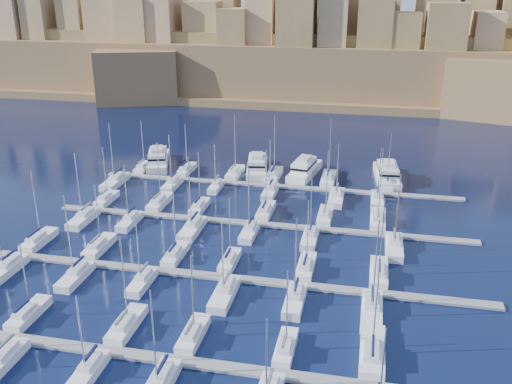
% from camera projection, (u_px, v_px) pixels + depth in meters
% --- Properties ---
extents(ground, '(600.00, 600.00, 0.00)m').
position_uv_depth(ground, '(246.00, 247.00, 103.63)').
color(ground, black).
rests_on(ground, ground).
extents(pontoon_near, '(84.00, 2.00, 0.40)m').
position_uv_depth(pontoon_near, '(187.00, 362.00, 72.49)').
color(pontoon_near, slate).
rests_on(pontoon_near, ground).
extents(pontoon_mid_near, '(84.00, 2.00, 0.40)m').
position_uv_depth(pontoon_mid_near, '(230.00, 278.00, 92.59)').
color(pontoon_mid_near, slate).
rests_on(pontoon_mid_near, ground).
extents(pontoon_mid_far, '(84.00, 2.00, 0.40)m').
position_uv_depth(pontoon_mid_far, '(257.00, 224.00, 112.70)').
color(pontoon_mid_far, slate).
rests_on(pontoon_mid_far, ground).
extents(pontoon_far, '(84.00, 2.00, 0.40)m').
position_uv_depth(pontoon_far, '(276.00, 186.00, 132.81)').
color(pontoon_far, slate).
rests_on(pontoon_far, ground).
extents(sailboat_1, '(2.56, 8.52, 11.89)m').
position_uv_depth(sailboat_1, '(28.00, 314.00, 81.92)').
color(sailboat_1, white).
rests_on(sailboat_1, ground).
extents(sailboat_2, '(2.72, 9.05, 14.35)m').
position_uv_depth(sailboat_2, '(126.00, 325.00, 79.27)').
color(sailboat_2, white).
rests_on(sailboat_2, ground).
extents(sailboat_3, '(2.56, 8.55, 12.72)m').
position_uv_depth(sailboat_3, '(193.00, 334.00, 77.18)').
color(sailboat_3, white).
rests_on(sailboat_3, ground).
extents(sailboat_4, '(2.36, 7.85, 12.11)m').
position_uv_depth(sailboat_4, '(286.00, 348.00, 74.42)').
color(sailboat_4, white).
rests_on(sailboat_4, ground).
extents(sailboat_5, '(3.18, 10.60, 13.87)m').
position_uv_depth(sailboat_5, '(372.00, 352.00, 73.50)').
color(sailboat_5, white).
rests_on(sailboat_5, ground).
extents(sailboat_7, '(2.67, 8.91, 15.71)m').
position_uv_depth(sailboat_7, '(1.00, 361.00, 71.76)').
color(sailboat_7, white).
rests_on(sailboat_7, ground).
extents(sailboat_8, '(2.41, 8.02, 12.04)m').
position_uv_depth(sailboat_8, '(88.00, 372.00, 69.95)').
color(sailboat_8, white).
rests_on(sailboat_8, ground).
extents(sailboat_12, '(2.73, 9.10, 14.32)m').
position_uv_depth(sailboat_12, '(39.00, 240.00, 104.58)').
color(sailboat_12, white).
rests_on(sailboat_12, ground).
extents(sailboat_13, '(2.72, 9.05, 12.52)m').
position_uv_depth(sailboat_13, '(99.00, 246.00, 102.25)').
color(sailboat_13, white).
rests_on(sailboat_13, ground).
extents(sailboat_14, '(2.55, 8.52, 14.53)m').
position_uv_depth(sailboat_14, '(175.00, 254.00, 99.24)').
color(sailboat_14, white).
rests_on(sailboat_14, ground).
extents(sailboat_15, '(2.39, 7.97, 12.27)m').
position_uv_depth(sailboat_15, '(230.00, 261.00, 97.11)').
color(sailboat_15, white).
rests_on(sailboat_15, ground).
extents(sailboat_16, '(2.66, 8.88, 12.80)m').
position_uv_depth(sailboat_16, '(306.00, 267.00, 95.01)').
color(sailboat_16, white).
rests_on(sailboat_16, ground).
extents(sailboat_17, '(2.90, 9.65, 14.01)m').
position_uv_depth(sailboat_17, '(379.00, 273.00, 93.06)').
color(sailboat_17, white).
rests_on(sailboat_17, ground).
extents(sailboat_18, '(2.93, 9.78, 14.72)m').
position_uv_depth(sailboat_18, '(6.00, 269.00, 94.18)').
color(sailboat_18, white).
rests_on(sailboat_18, ground).
extents(sailboat_19, '(2.69, 8.97, 15.23)m').
position_uv_depth(sailboat_19, '(76.00, 276.00, 92.16)').
color(sailboat_19, white).
rests_on(sailboat_19, ground).
extents(sailboat_20, '(2.42, 8.08, 12.45)m').
position_uv_depth(sailboat_20, '(142.00, 282.00, 90.41)').
color(sailboat_20, white).
rests_on(sailboat_20, ground).
extents(sailboat_21, '(2.92, 9.74, 13.40)m').
position_uv_depth(sailboat_21, '(225.00, 294.00, 87.02)').
color(sailboat_21, white).
rests_on(sailboat_21, ground).
extents(sailboat_22, '(2.73, 9.09, 14.70)m').
position_uv_depth(sailboat_22, '(295.00, 300.00, 85.23)').
color(sailboat_22, white).
rests_on(sailboat_22, ground).
extents(sailboat_23, '(3.02, 10.06, 15.68)m').
position_uv_depth(sailboat_23, '(372.00, 310.00, 82.62)').
color(sailboat_23, white).
rests_on(sailboat_23, ground).
extents(sailboat_24, '(2.45, 8.17, 12.64)m').
position_uv_depth(sailboat_24, '(106.00, 199.00, 123.70)').
color(sailboat_24, white).
rests_on(sailboat_24, ground).
extents(sailboat_25, '(2.84, 9.47, 14.21)m').
position_uv_depth(sailboat_25, '(160.00, 202.00, 121.98)').
color(sailboat_25, white).
rests_on(sailboat_25, ground).
extents(sailboat_26, '(2.47, 8.23, 12.78)m').
position_uv_depth(sailboat_26, '(199.00, 207.00, 119.68)').
color(sailboat_26, white).
rests_on(sailboat_26, ground).
extents(sailboat_27, '(2.76, 9.21, 14.01)m').
position_uv_depth(sailboat_27, '(265.00, 211.00, 117.41)').
color(sailboat_27, white).
rests_on(sailboat_27, ground).
extents(sailboat_28, '(2.75, 9.16, 14.50)m').
position_uv_depth(sailboat_28, '(325.00, 216.00, 115.03)').
color(sailboat_28, white).
rests_on(sailboat_28, ground).
extents(sailboat_29, '(2.96, 9.86, 15.60)m').
position_uv_depth(sailboat_29, '(378.00, 219.00, 113.34)').
color(sailboat_29, white).
rests_on(sailboat_29, ground).
extents(sailboat_30, '(2.88, 9.59, 14.80)m').
position_uv_depth(sailboat_30, '(84.00, 218.00, 113.91)').
color(sailboat_30, white).
rests_on(sailboat_30, ground).
extents(sailboat_31, '(2.51, 8.36, 12.78)m').
position_uv_depth(sailboat_31, '(130.00, 221.00, 112.63)').
color(sailboat_31, white).
rests_on(sailboat_31, ground).
extents(sailboat_32, '(3.00, 9.99, 15.63)m').
position_uv_depth(sailboat_32, '(192.00, 228.00, 109.34)').
color(sailboat_32, white).
rests_on(sailboat_32, ground).
extents(sailboat_33, '(2.56, 8.55, 14.02)m').
position_uv_depth(sailboat_33, '(250.00, 232.00, 107.87)').
color(sailboat_33, white).
rests_on(sailboat_33, ground).
extents(sailboat_34, '(2.68, 8.94, 14.49)m').
position_uv_depth(sailboat_34, '(310.00, 238.00, 105.47)').
color(sailboat_34, white).
rests_on(sailboat_34, ground).
extents(sailboat_35, '(3.06, 10.19, 15.05)m').
position_uv_depth(sailboat_35, '(394.00, 247.00, 101.99)').
color(sailboat_35, white).
rests_on(sailboat_35, ground).
extents(sailboat_36, '(2.42, 8.06, 13.03)m').
position_uv_depth(sailboat_36, '(143.00, 168.00, 143.85)').
color(sailboat_36, white).
rests_on(sailboat_36, ground).
extents(sailboat_37, '(2.77, 9.25, 12.52)m').
position_uv_depth(sailboat_37, '(186.00, 170.00, 142.24)').
color(sailboat_37, white).
rests_on(sailboat_37, ground).
extents(sailboat_38, '(2.86, 9.53, 15.73)m').
position_uv_depth(sailboat_38, '(235.00, 173.00, 139.97)').
color(sailboat_38, white).
rests_on(sailboat_38, ground).
extents(sailboat_39, '(3.06, 10.20, 15.87)m').
position_uv_depth(sailboat_39, '(274.00, 175.00, 138.40)').
color(sailboat_39, white).
rests_on(sailboat_39, ground).
extents(sailboat_40, '(3.10, 10.34, 15.71)m').
position_uv_depth(sailboat_40, '(328.00, 179.00, 135.93)').
color(sailboat_40, white).
rests_on(sailboat_40, ground).
extents(sailboat_41, '(2.55, 8.50, 13.04)m').
position_uv_depth(sailboat_41, '(387.00, 184.00, 132.47)').
color(sailboat_41, white).
rests_on(sailboat_41, ground).
extents(sailboat_42, '(3.18, 10.60, 15.31)m').
position_uv_depth(sailboat_42, '(115.00, 181.00, 134.17)').
color(sailboat_42, white).
rests_on(sailboat_42, ground).
extents(sailboat_43, '(2.64, 8.79, 13.08)m').
position_uv_depth(sailboat_43, '(172.00, 184.00, 132.34)').
color(sailboat_43, white).
rests_on(sailboat_43, ground).
extents(sailboat_44, '(2.22, 7.39, 11.19)m').
position_uv_depth(sailboat_44, '(216.00, 187.00, 130.99)').
color(sailboat_44, white).
rests_on(sailboat_44, ground).
extents(sailboat_45, '(2.69, 8.96, 13.33)m').
position_uv_depth(sailboat_45, '(270.00, 192.00, 127.81)').
color(sailboat_45, white).
rests_on(sailboat_45, ground).
extents(sailboat_46, '(3.07, 10.22, 13.47)m').
position_uv_depth(sailboat_46, '(336.00, 198.00, 124.39)').
color(sailboat_46, white).
rests_on(sailboat_46, ground).
extents(sailboat_47, '(2.74, 9.14, 12.88)m').
position_uv_depth(sailboat_47, '(377.00, 200.00, 123.20)').
color(sailboat_47, white).
rests_on(sailboat_47, ground).
extents(motor_yacht_a, '(9.81, 17.38, 5.25)m').
position_uv_depth(motor_yacht_a, '(158.00, 159.00, 147.27)').
color(motor_yacht_a, white).
rests_on(motor_yacht_a, ground).
extents(motor_yacht_b, '(7.49, 16.60, 5.25)m').
position_uv_depth(motor_yacht_b, '(257.00, 166.00, 141.93)').
color(motor_yacht_b, white).
rests_on(motor_yacht_b, ground).
extents(motor_yacht_c, '(7.26, 16.53, 5.25)m').
position_uv_depth(motor_yacht_c, '(304.00, 169.00, 139.63)').
color(motor_yacht_c, white).
rests_on(motor_yacht_c, ground).
extents(motor_yacht_d, '(6.73, 17.46, 5.25)m').
position_uv_depth(motor_yacht_d, '(387.00, 174.00, 136.29)').
color(motor_yacht_d, white).
rests_on(motor_yacht_d, ground).
extents(fortified_city, '(460.00, 108.95, 59.52)m').
position_uv_depth(fortified_city, '(327.00, 55.00, 240.32)').
color(fortified_city, brown).
rests_on(fortified_city, ground).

